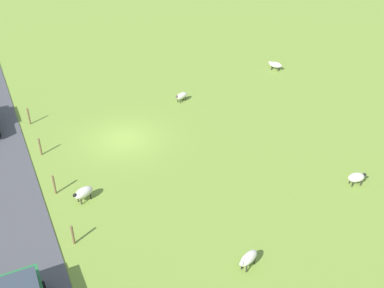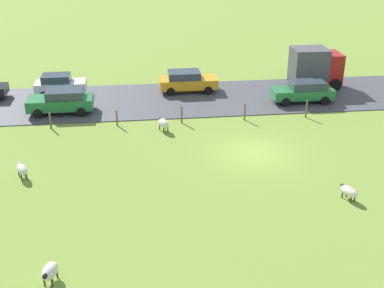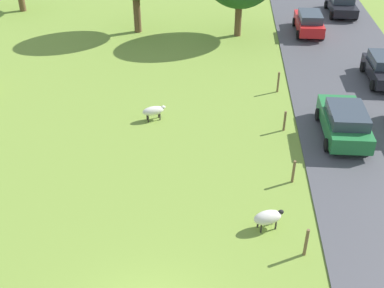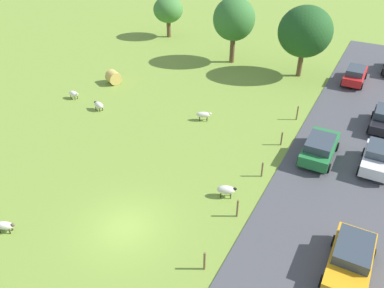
% 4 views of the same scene
% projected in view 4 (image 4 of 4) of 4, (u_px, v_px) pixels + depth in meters
% --- Properties ---
extents(ground_plane, '(160.00, 160.00, 0.00)m').
position_uv_depth(ground_plane, '(125.00, 228.00, 22.64)').
color(ground_plane, olive).
extents(sheep_0, '(1.13, 0.61, 0.75)m').
position_uv_depth(sheep_0, '(74.00, 94.00, 36.09)').
color(sheep_0, silver).
rests_on(sheep_0, ground_plane).
extents(sheep_2, '(1.29, 0.91, 0.79)m').
position_uv_depth(sheep_2, '(204.00, 115.00, 32.70)').
color(sheep_2, silver).
rests_on(sheep_2, ground_plane).
extents(sheep_3, '(1.29, 0.93, 0.83)m').
position_uv_depth(sheep_3, '(226.00, 190.00, 24.62)').
color(sheep_3, silver).
rests_on(sheep_3, ground_plane).
extents(sheep_4, '(1.14, 0.77, 0.77)m').
position_uv_depth(sheep_4, '(99.00, 105.00, 34.23)').
color(sheep_4, silver).
rests_on(sheep_4, ground_plane).
extents(sheep_5, '(1.22, 0.82, 0.70)m').
position_uv_depth(sheep_5, '(5.00, 226.00, 22.14)').
color(sheep_5, silver).
rests_on(sheep_5, ground_plane).
extents(hay_bale_0, '(1.69, 1.70, 1.27)m').
position_uv_depth(hay_bale_0, '(114.00, 77.00, 38.82)').
color(hay_bale_0, tan).
rests_on(hay_bale_0, ground_plane).
extents(tree_0, '(4.43, 4.43, 6.99)m').
position_uv_depth(tree_0, '(234.00, 19.00, 41.30)').
color(tree_0, brown).
rests_on(tree_0, ground_plane).
extents(tree_1, '(3.70, 3.70, 5.05)m').
position_uv_depth(tree_1, '(168.00, 10.00, 49.33)').
color(tree_1, brown).
rests_on(tree_1, ground_plane).
extents(tree_2, '(5.27, 5.27, 7.07)m').
position_uv_depth(tree_2, '(305.00, 32.00, 38.24)').
color(tree_2, brown).
rests_on(tree_2, ground_plane).
extents(fence_post_1, '(0.12, 0.12, 1.20)m').
position_uv_depth(fence_post_1, '(205.00, 261.00, 19.89)').
color(fence_post_1, brown).
rests_on(fence_post_1, ground_plane).
extents(fence_post_2, '(0.12, 0.12, 1.23)m').
position_uv_depth(fence_post_2, '(237.00, 208.00, 23.10)').
color(fence_post_2, brown).
rests_on(fence_post_2, ground_plane).
extents(fence_post_3, '(0.12, 0.12, 1.13)m').
position_uv_depth(fence_post_3, '(262.00, 170.00, 26.35)').
color(fence_post_3, brown).
rests_on(fence_post_3, ground_plane).
extents(fence_post_4, '(0.12, 0.12, 1.11)m').
position_uv_depth(fence_post_4, '(282.00, 139.00, 29.58)').
color(fence_post_4, brown).
rests_on(fence_post_4, ground_plane).
extents(fence_post_5, '(0.12, 0.12, 1.26)m').
position_uv_depth(fence_post_5, '(297.00, 113.00, 32.76)').
color(fence_post_5, brown).
rests_on(fence_post_5, ground_plane).
extents(car_0, '(2.00, 4.32, 1.63)m').
position_uv_depth(car_0, '(355.00, 75.00, 38.72)').
color(car_0, red).
rests_on(car_0, road_strip).
extents(car_1, '(2.02, 3.84, 1.68)m').
position_uv_depth(car_1, '(377.00, 158.00, 26.87)').
color(car_1, silver).
rests_on(car_1, road_strip).
extents(car_2, '(2.21, 4.56, 1.67)m').
position_uv_depth(car_2, '(320.00, 147.00, 27.93)').
color(car_2, '#237238').
rests_on(car_2, road_strip).
extents(car_4, '(2.18, 4.54, 1.64)m').
position_uv_depth(car_4, '(351.00, 259.00, 19.60)').
color(car_4, orange).
rests_on(car_4, road_strip).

